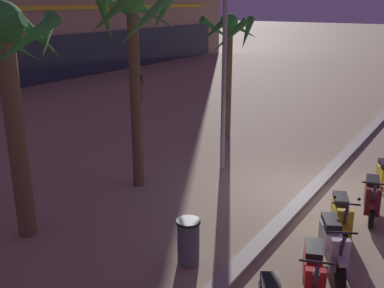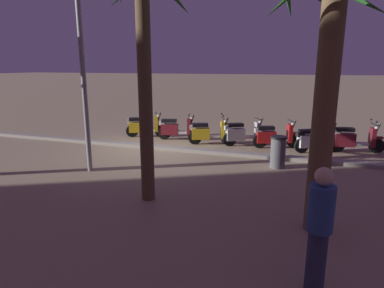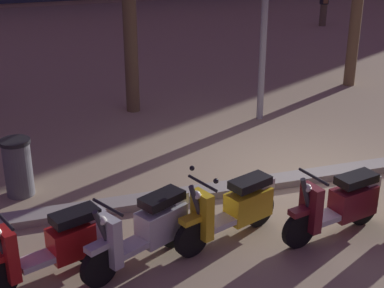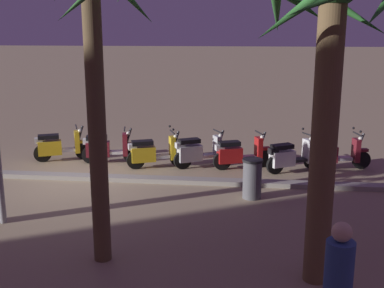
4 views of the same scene
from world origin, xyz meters
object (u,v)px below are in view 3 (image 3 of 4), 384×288
at_px(scooter_silver_gap_after_mid, 146,229).
at_px(scooter_maroon_far_back, 340,204).
at_px(scooter_yellow_last_in_row, 234,208).
at_px(pedestrian_strolling_near_curb, 324,3).
at_px(litter_bin, 18,167).
at_px(scooter_red_second_in_line, 56,245).

height_order(scooter_silver_gap_after_mid, scooter_maroon_far_back, same).
distance_m(scooter_silver_gap_after_mid, scooter_yellow_last_in_row, 1.31).
distance_m(scooter_maroon_far_back, pedestrian_strolling_near_curb, 14.89).
relative_size(pedestrian_strolling_near_curb, litter_bin, 1.68).
bearing_deg(scooter_maroon_far_back, pedestrian_strolling_near_curb, 61.44).
bearing_deg(scooter_red_second_in_line, scooter_silver_gap_after_mid, -0.50).
bearing_deg(scooter_maroon_far_back, litter_bin, 148.90).
bearing_deg(litter_bin, pedestrian_strolling_near_curb, 42.69).
distance_m(scooter_silver_gap_after_mid, pedestrian_strolling_near_curb, 16.26).
bearing_deg(scooter_yellow_last_in_row, scooter_red_second_in_line, -175.77).
distance_m(scooter_silver_gap_after_mid, litter_bin, 2.85).
distance_m(scooter_red_second_in_line, pedestrian_strolling_near_curb, 16.98).
bearing_deg(scooter_maroon_far_back, scooter_red_second_in_line, 177.52).
xyz_separation_m(scooter_yellow_last_in_row, pedestrian_strolling_near_curb, (8.57, 12.72, 0.40)).
relative_size(scooter_red_second_in_line, scooter_yellow_last_in_row, 1.01).
relative_size(scooter_red_second_in_line, scooter_maroon_far_back, 1.00).
bearing_deg(pedestrian_strolling_near_curb, scooter_yellow_last_in_row, -123.98).
xyz_separation_m(scooter_maroon_far_back, pedestrian_strolling_near_curb, (7.12, 13.07, 0.39)).
distance_m(scooter_maroon_far_back, litter_bin, 4.98).
bearing_deg(scooter_red_second_in_line, pedestrian_strolling_near_curb, 49.48).
relative_size(scooter_maroon_far_back, pedestrian_strolling_near_curb, 1.06).
bearing_deg(litter_bin, scooter_yellow_last_in_row, -38.36).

